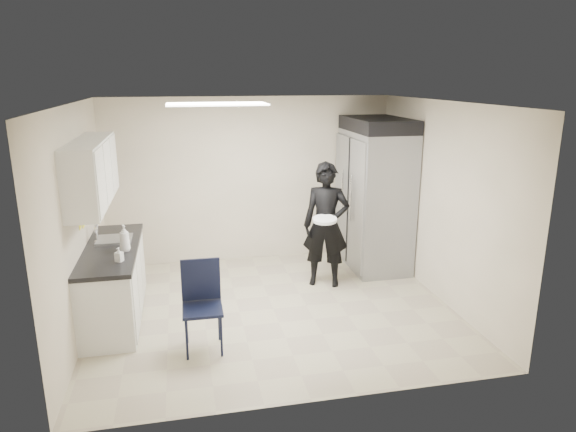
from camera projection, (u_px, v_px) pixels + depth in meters
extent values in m
plane|color=#AFA78A|center=(273.00, 309.00, 6.61)|extent=(4.50, 4.50, 0.00)
plane|color=white|center=(272.00, 103.00, 5.92)|extent=(4.50, 4.50, 0.00)
plane|color=beige|center=(250.00, 180.00, 8.15)|extent=(4.50, 0.00, 4.50)
plane|color=beige|center=(77.00, 222.00, 5.81)|extent=(0.00, 4.00, 4.00)
plane|color=beige|center=(441.00, 202.00, 6.71)|extent=(0.00, 4.00, 4.00)
cube|color=white|center=(217.00, 104.00, 6.18)|extent=(1.20, 0.60, 0.02)
cube|color=silver|center=(114.00, 284.00, 6.29)|extent=(0.60, 1.90, 0.86)
cube|color=black|center=(111.00, 249.00, 6.17)|extent=(0.64, 1.95, 0.05)
cube|color=gray|center=(115.00, 244.00, 6.42)|extent=(0.42, 0.40, 0.14)
cylinder|color=silver|center=(97.00, 233.00, 6.34)|extent=(0.02, 0.02, 0.24)
cube|color=silver|center=(92.00, 172.00, 5.90)|extent=(0.35, 1.80, 0.75)
cube|color=black|center=(101.00, 172.00, 7.03)|extent=(0.22, 0.30, 0.35)
cube|color=yellow|center=(80.00, 226.00, 5.93)|extent=(0.00, 0.12, 0.07)
cube|color=yellow|center=(84.00, 225.00, 6.13)|extent=(0.00, 0.12, 0.07)
cube|color=gray|center=(375.00, 200.00, 7.90)|extent=(0.80, 1.35, 2.10)
cube|color=black|center=(378.00, 125.00, 7.59)|extent=(0.80, 1.35, 0.20)
cube|color=black|center=(203.00, 309.00, 5.50)|extent=(0.43, 0.43, 0.96)
imported|color=black|center=(326.00, 225.00, 7.18)|extent=(0.76, 0.63, 1.76)
cylinder|color=white|center=(325.00, 220.00, 6.90)|extent=(0.42, 0.42, 0.04)
imported|color=white|center=(124.00, 238.00, 5.99)|extent=(0.16, 0.16, 0.32)
imported|color=#B4B4C0|center=(119.00, 254.00, 5.67)|extent=(0.10, 0.10, 0.16)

